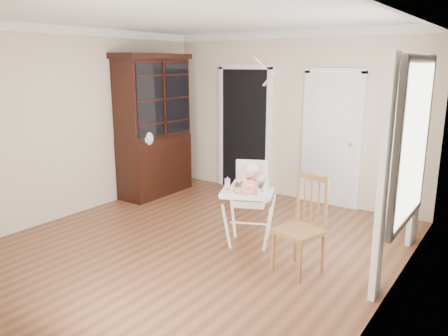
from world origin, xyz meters
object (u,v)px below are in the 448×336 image
Objects in this scene: high_chair at (250,194)px; china_cabinet at (154,126)px; sippy_cup at (227,184)px; cake at (249,189)px; dining_chair at (301,228)px.

china_cabinet is (-2.48, 0.96, 0.53)m from high_chair.
sippy_cup is at bearing -27.07° from china_cabinet.
high_chair is 4.69× the size of cake.
china_cabinet is at bearing 152.93° from sippy_cup.
high_chair is at bearing -21.06° from china_cabinet.
sippy_cup is 1.06m from dining_chair.
china_cabinet is 2.22× the size of dining_chair.
china_cabinet is (-2.31, 1.18, 0.38)m from sippy_cup.
sippy_cup is at bearing -176.87° from cake.
cake is at bearing -174.26° from dining_chair.
dining_chair is at bearing -5.31° from sippy_cup.
dining_chair is (0.72, -0.11, -0.29)m from cake.
china_cabinet is at bearing 155.87° from cake.
china_cabinet is 3.62m from dining_chair.
china_cabinet is at bearing 135.06° from high_chair.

